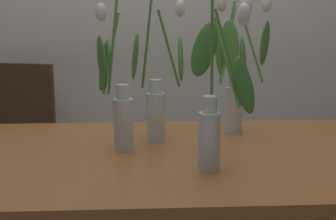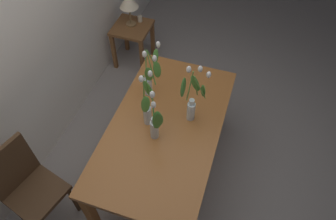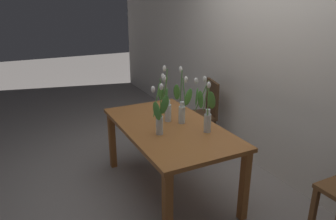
{
  "view_description": "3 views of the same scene",
  "coord_description": "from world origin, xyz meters",
  "px_view_note": "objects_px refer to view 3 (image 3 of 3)",
  "views": [
    {
      "loc": [
        -0.05,
        -1.56,
        1.23
      ],
      "look_at": [
        0.03,
        -0.0,
        0.89
      ],
      "focal_mm": 51.43,
      "sensor_mm": 36.0,
      "label": 1
    },
    {
      "loc": [
        -1.44,
        -0.5,
        2.82
      ],
      "look_at": [
        -0.01,
        -0.03,
        0.97
      ],
      "focal_mm": 33.32,
      "sensor_mm": 36.0,
      "label": 2
    },
    {
      "loc": [
        2.62,
        -1.33,
        1.95
      ],
      "look_at": [
        0.02,
        -0.02,
        0.92
      ],
      "focal_mm": 33.61,
      "sensor_mm": 36.0,
      "label": 3
    }
  ],
  "objects_px": {
    "tulip_vase_0": "(206,111)",
    "tulip_vase_1": "(160,114)",
    "tulip_vase_2": "(182,106)",
    "dining_chair": "(204,110)",
    "tulip_vase_3": "(166,104)",
    "dining_table": "(169,134)"
  },
  "relations": [
    {
      "from": "tulip_vase_0",
      "to": "tulip_vase_1",
      "type": "relative_size",
      "value": 0.95
    },
    {
      "from": "tulip_vase_1",
      "to": "tulip_vase_0",
      "type": "bearing_deg",
      "value": 72.26
    },
    {
      "from": "tulip_vase_2",
      "to": "dining_chair",
      "type": "distance_m",
      "value": 1.14
    },
    {
      "from": "tulip_vase_0",
      "to": "tulip_vase_3",
      "type": "height_order",
      "value": "tulip_vase_3"
    },
    {
      "from": "tulip_vase_3",
      "to": "tulip_vase_1",
      "type": "bearing_deg",
      "value": -34.07
    },
    {
      "from": "tulip_vase_0",
      "to": "tulip_vase_3",
      "type": "relative_size",
      "value": 0.92
    },
    {
      "from": "dining_table",
      "to": "dining_chair",
      "type": "height_order",
      "value": "dining_chair"
    },
    {
      "from": "dining_table",
      "to": "tulip_vase_3",
      "type": "bearing_deg",
      "value": 166.84
    },
    {
      "from": "dining_table",
      "to": "dining_chair",
      "type": "bearing_deg",
      "value": 129.12
    },
    {
      "from": "dining_table",
      "to": "dining_chair",
      "type": "relative_size",
      "value": 1.72
    },
    {
      "from": "tulip_vase_0",
      "to": "dining_chair",
      "type": "relative_size",
      "value": 0.58
    },
    {
      "from": "tulip_vase_0",
      "to": "tulip_vase_3",
      "type": "xyz_separation_m",
      "value": [
        -0.44,
        -0.2,
        -0.03
      ]
    },
    {
      "from": "tulip_vase_0",
      "to": "tulip_vase_1",
      "type": "height_order",
      "value": "tulip_vase_1"
    },
    {
      "from": "dining_table",
      "to": "tulip_vase_2",
      "type": "distance_m",
      "value": 0.31
    },
    {
      "from": "dining_table",
      "to": "tulip_vase_1",
      "type": "height_order",
      "value": "tulip_vase_1"
    },
    {
      "from": "dining_table",
      "to": "tulip_vase_2",
      "type": "height_order",
      "value": "tulip_vase_2"
    },
    {
      "from": "tulip_vase_1",
      "to": "dining_chair",
      "type": "xyz_separation_m",
      "value": [
        -0.91,
        1.09,
        -0.42
      ]
    },
    {
      "from": "dining_table",
      "to": "tulip_vase_3",
      "type": "xyz_separation_m",
      "value": [
        -0.14,
        0.03,
        0.27
      ]
    },
    {
      "from": "tulip_vase_2",
      "to": "tulip_vase_3",
      "type": "relative_size",
      "value": 1.0
    },
    {
      "from": "dining_table",
      "to": "tulip_vase_1",
      "type": "distance_m",
      "value": 0.39
    },
    {
      "from": "tulip_vase_1",
      "to": "dining_chair",
      "type": "bearing_deg",
      "value": 129.94
    },
    {
      "from": "tulip_vase_0",
      "to": "tulip_vase_3",
      "type": "bearing_deg",
      "value": -155.71
    }
  ]
}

